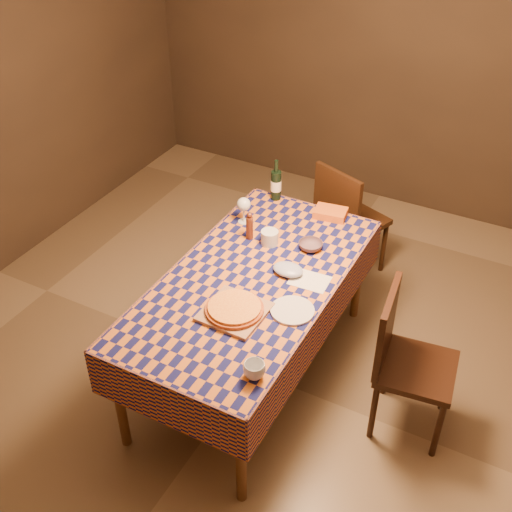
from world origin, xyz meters
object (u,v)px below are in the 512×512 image
object	(u,v)px
white_plate	(292,310)
chair_far	(346,216)
wine_bottle	(276,185)
bowl	(311,246)
chair_right	(404,356)
dining_table	(252,289)
cutting_board	(235,312)
pizza	(234,308)

from	to	relation	value
white_plate	chair_far	distance (m)	1.43
chair_far	wine_bottle	bearing A→B (deg)	-135.64
bowl	chair_right	world-z (taller)	chair_right
white_plate	chair_far	xyz separation A→B (m)	(-0.22, 1.40, -0.25)
wine_bottle	dining_table	bearing A→B (deg)	-72.21
white_plate	bowl	bearing A→B (deg)	104.57
bowl	cutting_board	bearing A→B (deg)	-99.15
dining_table	chair_far	xyz separation A→B (m)	(0.11, 1.25, -0.17)
pizza	bowl	bearing A→B (deg)	80.85
wine_bottle	cutting_board	bearing A→B (deg)	-73.99
dining_table	wine_bottle	world-z (taller)	wine_bottle
chair_far	chair_right	xyz separation A→B (m)	(0.81, -1.18, 0.00)
bowl	wine_bottle	bearing A→B (deg)	136.43
wine_bottle	chair_right	xyz separation A→B (m)	(1.20, -0.80, -0.36)
cutting_board	white_plate	bearing A→B (deg)	30.61
bowl	chair_far	world-z (taller)	chair_far
white_plate	chair_far	world-z (taller)	chair_far
pizza	chair_right	distance (m)	0.98
bowl	chair_right	size ratio (longest dim) A/B	0.16
bowl	wine_bottle	distance (m)	0.63
cutting_board	chair_right	size ratio (longest dim) A/B	0.35
cutting_board	chair_far	xyz separation A→B (m)	(0.05, 1.55, -0.26)
cutting_board	chair_far	bearing A→B (deg)	88.01
dining_table	chair_far	distance (m)	1.26
white_plate	chair_right	world-z (taller)	chair_right
pizza	white_plate	xyz separation A→B (m)	(0.27, 0.16, -0.03)
cutting_board	wine_bottle	distance (m)	1.22
bowl	chair_far	distance (m)	0.86
wine_bottle	chair_right	bearing A→B (deg)	-33.79
cutting_board	bowl	bearing A→B (deg)	80.85
dining_table	chair_far	bearing A→B (deg)	84.79
pizza	chair_right	xyz separation A→B (m)	(0.86, 0.37, -0.28)
chair_far	bowl	bearing A→B (deg)	-85.43
dining_table	bowl	bearing A→B (deg)	67.43
pizza	bowl	xyz separation A→B (m)	(0.12, 0.74, -0.01)
cutting_board	bowl	distance (m)	0.75
dining_table	bowl	xyz separation A→B (m)	(0.18, 0.43, 0.10)
cutting_board	bowl	xyz separation A→B (m)	(0.12, 0.74, 0.01)
wine_bottle	chair_right	distance (m)	1.48
pizza	white_plate	bearing A→B (deg)	30.61
bowl	white_plate	world-z (taller)	bowl
cutting_board	wine_bottle	bearing A→B (deg)	106.01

